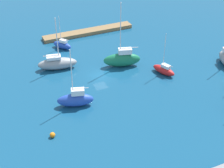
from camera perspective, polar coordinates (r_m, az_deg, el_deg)
name	(u,v)px	position (r m, az deg, el deg)	size (l,w,h in m)	color
water	(100,75)	(67.99, -1.98, 1.43)	(160.00, 160.00, 0.00)	navy
pier_dock	(88,32)	(85.20, -3.96, 8.66)	(22.47, 2.76, 0.85)	olive
sailboat_blue_east_end	(62,45)	(78.42, -8.28, 6.48)	(4.08, 4.68, 7.67)	#2347B2
sailboat_green_west_end	(122,59)	(70.37, 1.70, 4.19)	(7.92, 4.26, 13.72)	#19724C
sailboat_red_far_north	(164,70)	(68.83, 8.63, 2.35)	(3.42, 5.26, 8.74)	red
sailboat_gray_along_channel	(57,63)	(70.44, -9.11, 3.46)	(8.26, 4.23, 11.04)	gray
sailboat_blue_mid_basin	(76,99)	(59.32, -6.08, -2.52)	(6.60, 3.80, 10.95)	#2347B2
mooring_buoy_orange	(52,135)	(54.05, -9.88, -8.34)	(0.85, 0.85, 0.85)	orange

